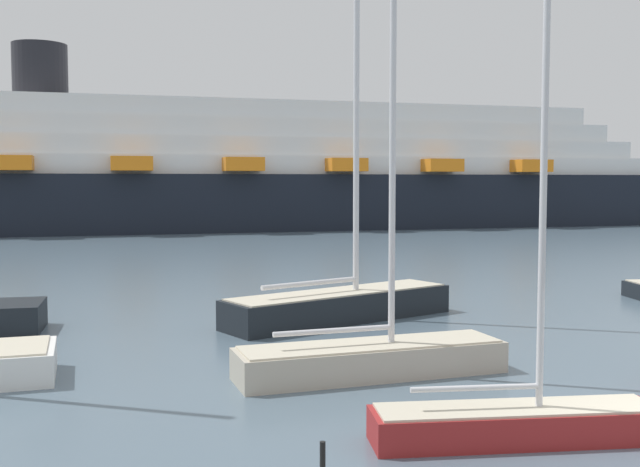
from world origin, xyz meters
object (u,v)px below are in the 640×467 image
at_px(cruise_ship, 229,173).
at_px(sailboat_0, 341,298).
at_px(sailboat_2, 371,355).
at_px(sailboat_1, 517,416).

bearing_deg(cruise_ship, sailboat_0, -94.74).
bearing_deg(sailboat_2, cruise_ship, 81.72).
distance_m(sailboat_0, sailboat_1, 10.35).
relative_size(sailboat_0, sailboat_2, 1.66).
height_order(sailboat_1, cruise_ship, cruise_ship).
bearing_deg(sailboat_1, sailboat_2, 109.98).
bearing_deg(sailboat_2, sailboat_0, 75.81).
bearing_deg(sailboat_0, cruise_ship, 64.50).
bearing_deg(cruise_ship, sailboat_1, -94.25).
height_order(sailboat_2, cruise_ship, cruise_ship).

